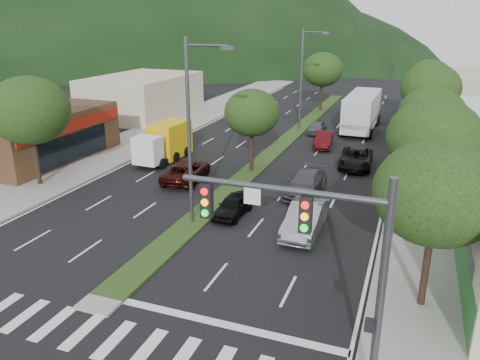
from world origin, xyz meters
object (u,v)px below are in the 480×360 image
at_px(suv_maroon, 186,171).
at_px(streetlight_near, 192,126).
at_px(tree_r_c, 431,115).
at_px(car_queue_d, 356,158).
at_px(tree_l_a, 29,111).
at_px(box_truck, 166,143).
at_px(tree_r_a, 437,193).
at_px(car_queue_b, 305,183).
at_px(sedan_silver, 305,219).
at_px(car_queue_c, 324,140).
at_px(car_queue_e, 317,127).
at_px(tree_med_near, 252,113).
at_px(car_queue_a, 233,206).
at_px(traffic_signal, 327,251).
at_px(tree_r_d, 431,88).
at_px(streetlight_mid, 303,74).
at_px(tree_r_e, 429,79).
at_px(motorhome, 362,111).
at_px(tree_r_b, 434,138).
at_px(tree_med_far, 323,70).

bearing_deg(suv_maroon, streetlight_near, 114.12).
height_order(tree_r_c, car_queue_d, tree_r_c).
distance_m(tree_l_a, box_truck, 10.62).
relative_size(tree_r_a, car_queue_b, 1.33).
xyz_separation_m(sedan_silver, car_queue_c, (-2.45, 17.82, -0.11)).
height_order(streetlight_near, car_queue_e, streetlight_near).
xyz_separation_m(tree_med_near, car_queue_d, (7.14, 3.92, -3.72)).
height_order(tree_med_near, car_queue_c, tree_med_near).
distance_m(tree_med_near, car_queue_a, 9.14).
relative_size(traffic_signal, sedan_silver, 1.45).
bearing_deg(tree_r_c, tree_r_d, 90.00).
height_order(streetlight_mid, suv_maroon, streetlight_mid).
distance_m(car_queue_d, car_queue_e, 11.22).
bearing_deg(tree_r_e, tree_r_d, -90.00).
bearing_deg(car_queue_c, tree_r_c, -45.81).
bearing_deg(sedan_silver, motorhome, 90.61).
relative_size(tree_l_a, box_truck, 1.21).
relative_size(tree_r_b, streetlight_mid, 0.69).
distance_m(sedan_silver, suv_maroon, 11.16).
distance_m(tree_r_c, streetlight_near, 16.85).
relative_size(tree_r_d, tree_r_e, 1.07).
xyz_separation_m(tree_r_c, car_queue_b, (-7.20, -5.12, -4.03)).
height_order(tree_r_e, suv_maroon, tree_r_e).
height_order(tree_r_a, suv_maroon, tree_r_a).
bearing_deg(box_truck, car_queue_b, 165.26).
height_order(streetlight_near, box_truck, streetlight_near).
bearing_deg(car_queue_a, sedan_silver, -7.64).
distance_m(tree_r_b, motorhome, 23.89).
distance_m(tree_r_d, tree_l_a, 31.63).
relative_size(tree_r_b, sedan_silver, 1.44).
distance_m(tree_r_c, car_queue_c, 11.56).
height_order(tree_r_c, tree_l_a, tree_l_a).
bearing_deg(suv_maroon, tree_med_far, -103.28).
relative_size(traffic_signal, car_queue_a, 1.95).
bearing_deg(sedan_silver, tree_med_near, 124.82).
xyz_separation_m(tree_l_a, car_queue_e, (14.55, 21.92, -4.56)).
distance_m(car_queue_b, car_queue_c, 12.10).
bearing_deg(streetlight_near, sedan_silver, 10.53).
distance_m(traffic_signal, tree_l_a, 24.43).
xyz_separation_m(car_queue_e, box_truck, (-9.52, -13.38, 0.76)).
relative_size(car_queue_a, car_queue_b, 0.72).
distance_m(tree_med_near, streetlight_mid, 15.05).
bearing_deg(streetlight_near, box_truck, 126.05).
bearing_deg(car_queue_a, streetlight_near, -126.73).
distance_m(tree_r_e, sedan_silver, 31.71).
bearing_deg(car_queue_b, tree_r_e, 77.71).
relative_size(streetlight_near, car_queue_c, 2.40).
relative_size(car_queue_a, car_queue_c, 0.86).
distance_m(tree_r_d, car_queue_b, 17.34).
distance_m(traffic_signal, tree_r_a, 6.29).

